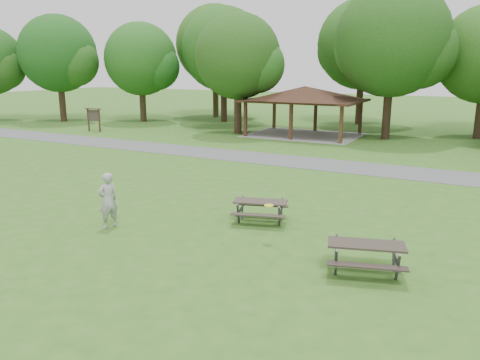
% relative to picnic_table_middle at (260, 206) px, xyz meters
% --- Properties ---
extents(ground, '(160.00, 160.00, 0.00)m').
position_rel_picnic_table_middle_xyz_m(ground, '(-1.99, -3.62, -0.58)').
color(ground, '#305F1B').
rests_on(ground, ground).
extents(asphalt_path, '(120.00, 3.20, 0.02)m').
position_rel_picnic_table_middle_xyz_m(asphalt_path, '(-1.99, 10.38, -0.57)').
color(asphalt_path, '#4F4F52').
rests_on(asphalt_path, ground).
extents(pavilion, '(8.60, 7.01, 3.76)m').
position_rel_picnic_table_middle_xyz_m(pavilion, '(-5.99, 20.38, 2.48)').
color(pavilion, '#361C13').
rests_on(pavilion, ground).
extents(notice_board, '(1.60, 0.30, 1.88)m').
position_rel_picnic_table_middle_xyz_m(notice_board, '(-21.99, 14.38, 0.73)').
color(notice_board, '#331E12').
rests_on(notice_board, ground).
extents(tree_row_a, '(7.56, 7.20, 9.97)m').
position_rel_picnic_table_middle_xyz_m(tree_row_a, '(-29.90, 18.41, 5.57)').
color(tree_row_a, '#301F15').
rests_on(tree_row_a, ground).
extents(tree_row_b, '(7.14, 6.80, 9.28)m').
position_rel_picnic_table_middle_xyz_m(tree_row_b, '(-22.91, 21.91, 5.09)').
color(tree_row_b, '#2F2115').
rests_on(tree_row_b, ground).
extents(tree_row_c, '(8.19, 7.80, 10.67)m').
position_rel_picnic_table_middle_xyz_m(tree_row_c, '(-15.90, 25.41, 5.96)').
color(tree_row_c, black).
rests_on(tree_row_c, ground).
extents(tree_row_d, '(6.93, 6.60, 9.27)m').
position_rel_picnic_table_middle_xyz_m(tree_row_d, '(-10.91, 18.91, 5.19)').
color(tree_row_d, black).
rests_on(tree_row_d, ground).
extents(tree_row_e, '(8.40, 8.00, 11.02)m').
position_rel_picnic_table_middle_xyz_m(tree_row_e, '(0.11, 21.41, 6.20)').
color(tree_row_e, black).
rests_on(tree_row_e, ground).
extents(tree_deep_a, '(8.40, 8.00, 11.38)m').
position_rel_picnic_table_middle_xyz_m(tree_deep_a, '(-18.89, 28.91, 6.55)').
color(tree_deep_a, '#322416').
rests_on(tree_deep_a, ground).
extents(tree_deep_b, '(8.40, 8.00, 11.13)m').
position_rel_picnic_table_middle_xyz_m(tree_deep_b, '(-3.89, 29.41, 6.31)').
color(tree_deep_b, black).
rests_on(tree_deep_b, ground).
extents(picnic_table_middle, '(2.16, 1.92, 0.79)m').
position_rel_picnic_table_middle_xyz_m(picnic_table_middle, '(0.00, 0.00, 0.00)').
color(picnic_table_middle, '#322924').
rests_on(picnic_table_middle, ground).
extents(picnic_table_far, '(2.31, 2.05, 0.85)m').
position_rel_picnic_table_middle_xyz_m(picnic_table_far, '(4.18, -2.43, 0.04)').
color(picnic_table_far, '#2C2620').
rests_on(picnic_table_far, ground).
extents(frisbee_in_flight, '(0.36, 0.36, 0.02)m').
position_rel_picnic_table_middle_xyz_m(frisbee_in_flight, '(1.03, -1.57, 0.58)').
color(frisbee_in_flight, yellow).
rests_on(frisbee_in_flight, ground).
extents(frisbee_thrower, '(0.64, 0.79, 1.88)m').
position_rel_picnic_table_middle_xyz_m(frisbee_thrower, '(-4.20, -2.87, 0.36)').
color(frisbee_thrower, '#9F9FA2').
rests_on(frisbee_thrower, ground).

